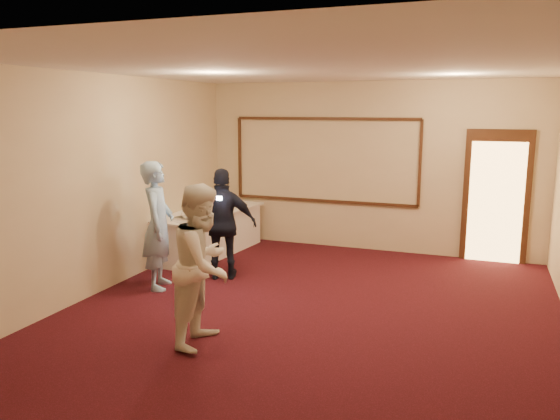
# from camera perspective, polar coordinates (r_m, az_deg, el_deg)

# --- Properties ---
(floor) EXTENTS (7.00, 7.00, 0.00)m
(floor) POSITION_cam_1_polar(r_m,az_deg,el_deg) (6.90, 2.91, -10.97)
(floor) COLOR black
(floor) RESTS_ON ground
(room_walls) EXTENTS (6.04, 7.04, 3.02)m
(room_walls) POSITION_cam_1_polar(r_m,az_deg,el_deg) (6.44, 3.08, 6.06)
(room_walls) COLOR beige
(room_walls) RESTS_ON floor
(wall_molding) EXTENTS (3.45, 0.04, 1.55)m
(wall_molding) POSITION_cam_1_polar(r_m,az_deg,el_deg) (10.01, 4.69, 5.21)
(wall_molding) COLOR #361F10
(wall_molding) RESTS_ON room_walls
(doorway) EXTENTS (1.05, 0.07, 2.20)m
(doorway) POSITION_cam_1_polar(r_m,az_deg,el_deg) (9.68, 21.64, 1.21)
(doorway) COLOR #361F10
(doorway) RESTS_ON floor
(buffet_table) EXTENTS (1.17, 2.48, 0.77)m
(buffet_table) POSITION_cam_1_polar(r_m,az_deg,el_deg) (9.68, -7.46, -2.31)
(buffet_table) COLOR white
(buffet_table) RESTS_ON floor
(pavlova_tray) EXTENTS (0.49, 0.59, 0.19)m
(pavlova_tray) POSITION_cam_1_polar(r_m,az_deg,el_deg) (8.78, -9.30, -0.59)
(pavlova_tray) COLOR silver
(pavlova_tray) RESTS_ON buffet_table
(cupcake_stand) EXTENTS (0.32, 0.32, 0.48)m
(cupcake_stand) POSITION_cam_1_polar(r_m,az_deg,el_deg) (10.48, -6.02, 1.78)
(cupcake_stand) COLOR #CD443D
(cupcake_stand) RESTS_ON buffet_table
(plate_stack_a) EXTENTS (0.20, 0.20, 0.16)m
(plate_stack_a) POSITION_cam_1_polar(r_m,az_deg,el_deg) (9.62, -7.94, 0.42)
(plate_stack_a) COLOR white
(plate_stack_a) RESTS_ON buffet_table
(plate_stack_b) EXTENTS (0.17, 0.17, 0.14)m
(plate_stack_b) POSITION_cam_1_polar(r_m,az_deg,el_deg) (9.83, -5.81, 0.63)
(plate_stack_b) COLOR white
(plate_stack_b) RESTS_ON buffet_table
(tart) EXTENTS (0.28, 0.28, 0.06)m
(tart) POSITION_cam_1_polar(r_m,az_deg,el_deg) (9.23, -7.53, -0.34)
(tart) COLOR white
(tart) RESTS_ON buffet_table
(man) EXTENTS (0.64, 0.77, 1.82)m
(man) POSITION_cam_1_polar(r_m,az_deg,el_deg) (7.87, -12.61, -1.58)
(man) COLOR #8CB1D8
(man) RESTS_ON floor
(woman) EXTENTS (0.71, 0.89, 1.75)m
(woman) POSITION_cam_1_polar(r_m,az_deg,el_deg) (5.94, -8.00, -5.68)
(woman) COLOR white
(woman) RESTS_ON floor
(guest) EXTENTS (1.06, 0.72, 1.67)m
(guest) POSITION_cam_1_polar(r_m,az_deg,el_deg) (8.16, -5.92, -1.49)
(guest) COLOR black
(guest) RESTS_ON floor
(camera_flash) EXTENTS (0.08, 0.06, 0.05)m
(camera_flash) POSITION_cam_1_polar(r_m,az_deg,el_deg) (7.81, -6.37, 1.23)
(camera_flash) COLOR white
(camera_flash) RESTS_ON guest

